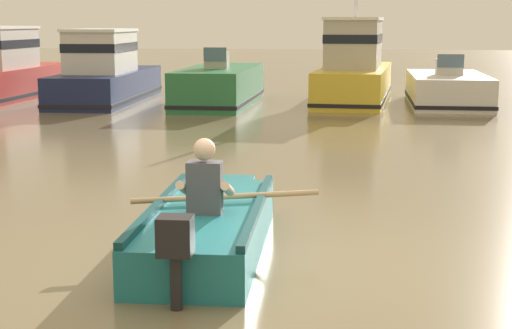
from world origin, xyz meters
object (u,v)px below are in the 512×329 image
object	(u,v)px
moored_boat_red	(8,72)
moored_boat_navy	(105,75)
moored_boat_green	(220,87)
moored_boat_yellow	(355,71)
moored_boat_white	(447,90)
rowboat_with_person	(209,226)

from	to	relation	value
moored_boat_red	moored_boat_navy	distance (m)	3.25
moored_boat_red	moored_boat_green	world-z (taller)	moored_boat_red
moored_boat_red	moored_boat_green	size ratio (longest dim) A/B	1.18
moored_boat_green	moored_boat_red	bearing A→B (deg)	172.75
moored_boat_yellow	moored_boat_white	bearing A→B (deg)	-11.62
rowboat_with_person	moored_boat_navy	xyz separation A→B (m)	(-5.85, 14.65, 0.52)
rowboat_with_person	moored_boat_green	xyz separation A→B (m)	(-2.41, 14.29, 0.25)
rowboat_with_person	moored_boat_navy	size ratio (longest dim) A/B	0.58
moored_boat_green	moored_boat_yellow	size ratio (longest dim) A/B	0.81
rowboat_with_person	moored_boat_green	bearing A→B (deg)	99.57
moored_boat_red	moored_boat_yellow	bearing A→B (deg)	2.71
rowboat_with_person	moored_boat_green	world-z (taller)	moored_boat_green
moored_boat_navy	moored_boat_white	world-z (taller)	moored_boat_navy
moored_boat_white	moored_boat_navy	bearing A→B (deg)	-177.43
rowboat_with_person	moored_boat_red	world-z (taller)	moored_boat_red
moored_boat_yellow	rowboat_with_person	bearing A→B (deg)	-94.93
rowboat_with_person	moored_boat_navy	world-z (taller)	moored_boat_navy
moored_boat_navy	moored_boat_green	distance (m)	3.47
moored_boat_red	moored_boat_green	bearing A→B (deg)	-7.25
moored_boat_red	moored_boat_white	xyz separation A→B (m)	(13.01, -0.04, -0.39)
moored_boat_green	moored_boat_white	distance (m)	6.41
moored_boat_navy	moored_boat_white	xyz separation A→B (m)	(9.80, 0.44, -0.37)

